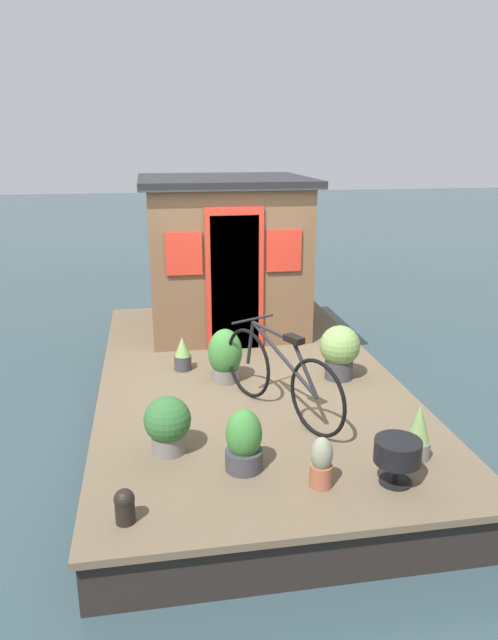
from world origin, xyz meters
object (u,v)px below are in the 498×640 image
(potted_plant_ivy, at_px, (418,433))
(potted_plant_rosemary, at_px, (183,354))
(bicycle, at_px, (280,376))
(potted_plant_lavender, at_px, (168,424))
(potted_plant_succulent, at_px, (321,463))
(charcoal_grill, at_px, (398,453))
(potted_plant_thyme, at_px, (244,442))
(houseboat_cabin, at_px, (224,253))
(potted_plant_mint, at_px, (225,356))
(mooring_bollard, at_px, (125,505))
(potted_plant_geranium, at_px, (340,350))

(potted_plant_ivy, bearing_deg, potted_plant_rosemary, 38.17)
(bicycle, relative_size, potted_plant_lavender, 3.20)
(potted_plant_succulent, bearing_deg, charcoal_grill, -95.40)
(potted_plant_thyme, xyz_separation_m, potted_plant_rosemary, (2.25, 0.36, -0.05))
(potted_plant_succulent, bearing_deg, houseboat_cabin, 2.64)
(potted_plant_mint, height_order, charcoal_grill, potted_plant_mint)
(potted_plant_thyme, relative_size, potted_plant_rosemary, 1.30)
(potted_plant_lavender, distance_m, potted_plant_thyme, 0.70)
(potted_plant_ivy, xyz_separation_m, charcoal_grill, (-0.33, 0.33, 0.03))
(houseboat_cabin, bearing_deg, charcoal_grill, -169.56)
(potted_plant_lavender, relative_size, potted_plant_mint, 0.84)
(mooring_bollard, bearing_deg, bicycle, -44.14)
(houseboat_cabin, xyz_separation_m, potted_plant_thyme, (-3.84, 0.35, -0.81))
(houseboat_cabin, height_order, potted_plant_ivy, houseboat_cabin)
(potted_plant_mint, bearing_deg, mooring_bollard, 156.84)
(potted_plant_ivy, height_order, mooring_bollard, potted_plant_ivy)
(potted_plant_geranium, bearing_deg, charcoal_grill, 174.04)
(potted_plant_geranium, relative_size, mooring_bollard, 2.37)
(mooring_bollard, bearing_deg, potted_plant_geranium, -45.49)
(potted_plant_thyme, bearing_deg, potted_plant_mint, -2.79)
(potted_plant_thyme, relative_size, potted_plant_ivy, 1.08)
(potted_plant_succulent, height_order, charcoal_grill, potted_plant_succulent)
(bicycle, xyz_separation_m, mooring_bollard, (-1.48, 1.44, -0.27))
(houseboat_cabin, relative_size, potted_plant_ivy, 4.67)
(potted_plant_thyme, distance_m, potted_plant_geranium, 2.17)
(potted_plant_rosemary, bearing_deg, mooring_bollard, 168.34)
(potted_plant_thyme, relative_size, potted_plant_mint, 0.87)
(houseboat_cabin, height_order, potted_plant_rosemary, houseboat_cabin)
(charcoal_grill, xyz_separation_m, mooring_bollard, (-0.15, 2.07, -0.13))
(bicycle, height_order, mooring_bollard, bicycle)
(charcoal_grill, bearing_deg, potted_plant_thyme, 70.47)
(potted_plant_lavender, xyz_separation_m, potted_plant_geranium, (1.32, -1.95, 0.07))
(houseboat_cabin, distance_m, potted_plant_succulent, 4.28)
(potted_plant_mint, relative_size, charcoal_grill, 1.62)
(bicycle, height_order, potted_plant_ivy, bicycle)
(potted_plant_lavender, bearing_deg, potted_plant_mint, -25.07)
(potted_plant_succulent, distance_m, potted_plant_ivy, 0.96)
(potted_plant_geranium, xyz_separation_m, charcoal_grill, (-2.10, 0.22, -0.07))
(potted_plant_lavender, relative_size, potted_plant_succulent, 1.21)
(potted_plant_lavender, xyz_separation_m, potted_plant_succulent, (-0.72, -1.14, -0.06))
(houseboat_cabin, relative_size, potted_plant_succulent, 5.43)
(potted_plant_succulent, distance_m, mooring_bollard, 1.49)
(potted_plant_thyme, bearing_deg, mooring_bollard, 120.52)
(potted_plant_mint, bearing_deg, potted_plant_rosemary, 47.61)
(potted_plant_lavender, bearing_deg, houseboat_cabin, -15.27)
(bicycle, bearing_deg, charcoal_grill, -154.72)
(houseboat_cabin, bearing_deg, potted_plant_rosemary, 156.13)
(potted_plant_ivy, height_order, potted_plant_geranium, potted_plant_geranium)
(potted_plant_lavender, bearing_deg, potted_plant_rosemary, -7.29)
(houseboat_cabin, distance_m, potted_plant_rosemary, 1.95)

